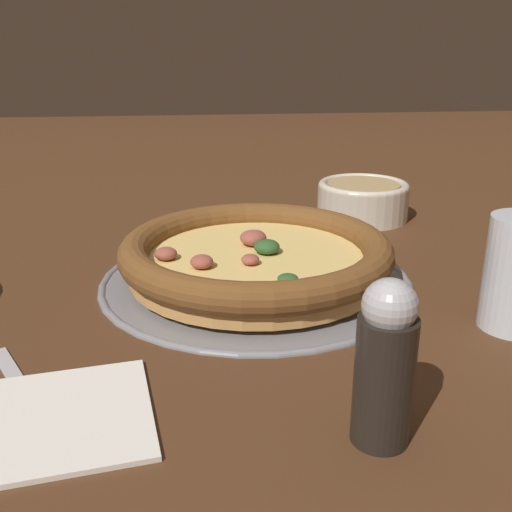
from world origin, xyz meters
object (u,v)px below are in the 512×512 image
fork (32,405)px  pepper_shaker (385,363)px  pizza (256,255)px  bowl_near (363,198)px  pizza_tray (256,278)px  napkin (57,416)px

fork → pepper_shaker: pepper_shaker is taller
pizza → bowl_near: size_ratio=2.24×
pizza → bowl_near: (-0.18, -0.22, -0.00)m
bowl_near → pepper_shaker: bearing=75.6°
fork → pepper_shaker: size_ratio=1.44×
pizza → fork: pizza is taller
pizza_tray → bowl_near: 0.29m
bowl_near → napkin: size_ratio=0.89×
pizza → bowl_near: bowl_near is taller
fork → pepper_shaker: (-0.24, 0.06, 0.06)m
bowl_near → fork: bearing=50.3°
pizza → napkin: 0.29m
napkin → pepper_shaker: 0.23m
pizza_tray → napkin: 0.29m
napkin → fork: (0.02, -0.02, -0.00)m
pepper_shaker → fork: bearing=-14.5°
pizza_tray → fork: bearing=49.7°
bowl_near → pepper_shaker: (0.13, 0.50, 0.03)m
napkin → pepper_shaker: (-0.22, 0.04, 0.05)m
pizza_tray → napkin: bearing=55.3°
pizza_tray → napkin: size_ratio=2.29×
pizza → pizza_tray: bearing=179.5°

